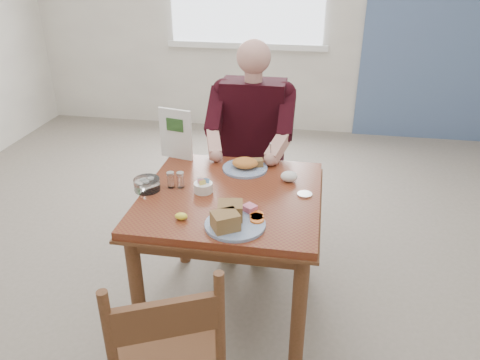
% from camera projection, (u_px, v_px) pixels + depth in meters
% --- Properties ---
extents(floor, '(6.00, 6.00, 0.00)m').
position_uv_depth(floor, '(232.00, 307.00, 2.72)').
color(floor, '#71695B').
rests_on(floor, ground).
extents(accent_panel, '(1.60, 0.02, 2.80)m').
position_uv_depth(accent_panel, '(453.00, 1.00, 4.46)').
color(accent_panel, '#4E6591').
rests_on(accent_panel, ground).
extents(lemon_wedge, '(0.07, 0.05, 0.03)m').
position_uv_depth(lemon_wedge, '(181.00, 216.00, 2.15)').
color(lemon_wedge, yellow).
rests_on(lemon_wedge, table).
extents(napkin, '(0.11, 0.10, 0.06)m').
position_uv_depth(napkin, '(289.00, 176.00, 2.49)').
color(napkin, white).
rests_on(napkin, table).
extents(metal_dish, '(0.08, 0.08, 0.01)m').
position_uv_depth(metal_dish, '(305.00, 194.00, 2.36)').
color(metal_dish, silver).
rests_on(metal_dish, table).
extents(table, '(0.92, 0.92, 0.75)m').
position_uv_depth(table, '(231.00, 212.00, 2.43)').
color(table, brown).
rests_on(table, ground).
extents(chair_far, '(0.42, 0.42, 0.95)m').
position_uv_depth(chair_far, '(253.00, 174.00, 3.20)').
color(chair_far, brown).
rests_on(chair_far, ground).
extents(chair_near, '(0.56, 0.56, 0.95)m').
position_uv_depth(chair_near, '(167.00, 359.00, 1.77)').
color(chair_near, brown).
rests_on(chair_near, ground).
extents(diner, '(0.53, 0.56, 1.39)m').
position_uv_depth(diner, '(252.00, 133.00, 2.97)').
color(diner, tan).
rests_on(diner, chair_far).
extents(near_plate, '(0.36, 0.36, 0.09)m').
position_uv_depth(near_plate, '(232.00, 219.00, 2.09)').
color(near_plate, white).
rests_on(near_plate, table).
extents(far_plate, '(0.31, 0.31, 0.07)m').
position_uv_depth(far_plate, '(246.00, 165.00, 2.62)').
color(far_plate, white).
rests_on(far_plate, table).
extents(caddy, '(0.10, 0.10, 0.07)m').
position_uv_depth(caddy, '(203.00, 187.00, 2.38)').
color(caddy, white).
rests_on(caddy, table).
extents(shakers, '(0.09, 0.05, 0.09)m').
position_uv_depth(shakers, '(176.00, 180.00, 2.42)').
color(shakers, white).
rests_on(shakers, table).
extents(creamer, '(0.16, 0.16, 0.06)m').
position_uv_depth(creamer, '(147.00, 184.00, 2.40)').
color(creamer, white).
rests_on(creamer, table).
extents(menu, '(0.20, 0.06, 0.30)m').
position_uv_depth(menu, '(176.00, 134.00, 2.71)').
color(menu, white).
rests_on(menu, table).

